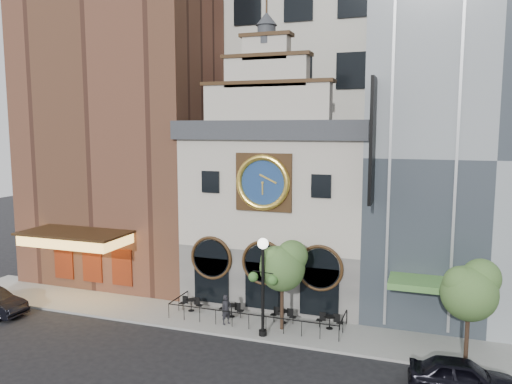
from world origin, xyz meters
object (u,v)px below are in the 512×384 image
object	(u,v)px
bistro_2	(283,316)
tree_right	(470,289)
pedestrian	(226,310)
lamppost	(263,276)
bistro_0	(191,304)
bistro_1	(231,309)
tree_left	(283,265)
bistro_3	(330,321)
car_right	(463,376)

from	to	relation	value
bistro_2	tree_right	size ratio (longest dim) A/B	0.29
pedestrian	lamppost	bearing A→B (deg)	-72.92
bistro_0	tree_right	size ratio (longest dim) A/B	0.29
lamppost	tree_right	distance (m)	10.72
bistro_0	pedestrian	bearing A→B (deg)	-22.88
pedestrian	lamppost	size ratio (longest dim) A/B	0.32
bistro_1	tree_left	world-z (taller)	tree_left
bistro_3	tree_left	size ratio (longest dim) A/B	0.30
pedestrian	lamppost	xyz separation A→B (m)	(2.59, -0.84, 2.60)
tree_right	bistro_1	bearing A→B (deg)	170.57
bistro_0	pedestrian	size ratio (longest dim) A/B	0.88
lamppost	tree_right	world-z (taller)	lamppost
bistro_3	bistro_2	bearing A→B (deg)	-178.99
pedestrian	tree_left	xyz separation A→B (m)	(3.40, 0.43, 2.98)
bistro_1	bistro_2	xyz separation A→B (m)	(3.35, 0.10, 0.00)
pedestrian	tree_right	xyz separation A→B (m)	(13.29, -1.03, 3.08)
tree_left	tree_right	distance (m)	10.00
bistro_0	tree_right	bearing A→B (deg)	-8.01
tree_right	bistro_3	bearing A→B (deg)	161.89
tree_left	pedestrian	bearing A→B (deg)	-172.72
bistro_3	pedestrian	distance (m)	6.17
bistro_1	pedestrian	xyz separation A→B (m)	(0.17, -1.21, 0.44)
bistro_0	bistro_3	size ratio (longest dim) A/B	1.00
tree_left	bistro_1	bearing A→B (deg)	167.78
bistro_0	tree_right	distance (m)	16.82
bistro_2	bistro_3	size ratio (longest dim) A/B	1.00
bistro_0	car_right	xyz separation A→B (m)	(15.96, -4.80, 0.19)
bistro_1	tree_left	xyz separation A→B (m)	(3.57, -0.77, 3.42)
bistro_0	bistro_3	world-z (taller)	same
bistro_1	bistro_3	world-z (taller)	same
car_right	pedestrian	world-z (taller)	pedestrian
pedestrian	bistro_2	bearing A→B (deg)	-32.69
lamppost	tree_left	world-z (taller)	lamppost
car_right	tree_right	world-z (taller)	tree_right
pedestrian	lamppost	world-z (taller)	lamppost
bistro_2	pedestrian	bearing A→B (deg)	-157.65
car_right	lamppost	xyz separation A→B (m)	(-10.38, 2.70, 2.85)
tree_left	car_right	bearing A→B (deg)	-22.53
bistro_2	tree_right	distance (m)	10.95
bistro_3	tree_right	size ratio (longest dim) A/B	0.29
bistro_1	bistro_2	world-z (taller)	same
pedestrian	tree_left	distance (m)	4.55
bistro_0	bistro_2	xyz separation A→B (m)	(6.18, 0.05, 0.00)
bistro_1	tree_right	distance (m)	14.09
bistro_3	tree_left	distance (m)	4.39
bistro_3	pedestrian	xyz separation A→B (m)	(-6.00, -1.36, 0.44)
bistro_1	car_right	distance (m)	13.97
bistro_0	lamppost	xyz separation A→B (m)	(5.58, -2.10, 3.03)
tree_left	bistro_0	bearing A→B (deg)	172.61
car_right	bistro_0	bearing A→B (deg)	69.76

